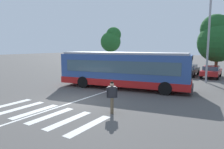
# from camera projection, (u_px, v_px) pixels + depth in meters

# --- Properties ---
(ground_plane) EXTENTS (160.00, 160.00, 0.00)m
(ground_plane) POSITION_uv_depth(u_px,v_px,m) (73.00, 102.00, 13.29)
(ground_plane) COLOR #514F4C
(city_transit_bus) EXTENTS (11.29, 4.40, 3.06)m
(city_transit_bus) POSITION_uv_depth(u_px,v_px,m) (124.00, 70.00, 17.39)
(city_transit_bus) COLOR black
(city_transit_bus) RESTS_ON ground_plane
(pedestrian_crossing_street) EXTENTS (0.49, 0.44, 1.72)m
(pedestrian_crossing_street) POSITION_uv_depth(u_px,v_px,m) (112.00, 95.00, 10.95)
(pedestrian_crossing_street) COLOR brown
(pedestrian_crossing_street) RESTS_ON ground_plane
(parked_car_white) EXTENTS (2.18, 4.63, 1.35)m
(parked_car_white) POSITION_uv_depth(u_px,v_px,m) (129.00, 66.00, 29.19)
(parked_car_white) COLOR black
(parked_car_white) RESTS_ON ground_plane
(parked_car_charcoal) EXTENTS (2.11, 4.61, 1.35)m
(parked_car_charcoal) POSITION_uv_depth(u_px,v_px,m) (146.00, 67.00, 27.75)
(parked_car_charcoal) COLOR black
(parked_car_charcoal) RESTS_ON ground_plane
(parked_car_champagne) EXTENTS (1.99, 4.56, 1.35)m
(parked_car_champagne) POSITION_uv_depth(u_px,v_px,m) (167.00, 68.00, 26.56)
(parked_car_champagne) COLOR black
(parked_car_champagne) RESTS_ON ground_plane
(parked_car_black) EXTENTS (1.93, 4.53, 1.35)m
(parked_car_black) POSITION_uv_depth(u_px,v_px,m) (189.00, 69.00, 25.10)
(parked_car_black) COLOR black
(parked_car_black) RESTS_ON ground_plane
(parked_car_red) EXTENTS (1.88, 4.50, 1.35)m
(parked_car_red) POSITION_uv_depth(u_px,v_px,m) (211.00, 71.00, 23.55)
(parked_car_red) COLOR black
(parked_car_red) RESTS_ON ground_plane
(twin_arm_street_lamp) EXTENTS (4.09, 0.32, 9.25)m
(twin_arm_street_lamp) POSITION_uv_depth(u_px,v_px,m) (209.00, 24.00, 19.73)
(twin_arm_street_lamp) COLOR #939399
(twin_arm_street_lamp) RESTS_ON ground_plane
(background_tree_left) EXTENTS (3.21, 3.21, 6.62)m
(background_tree_left) POSITION_uv_depth(u_px,v_px,m) (111.00, 40.00, 32.99)
(background_tree_left) COLOR brown
(background_tree_left) RESTS_ON ground_plane
(background_tree_right) EXTENTS (4.72, 4.72, 7.45)m
(background_tree_right) POSITION_uv_depth(u_px,v_px,m) (217.00, 38.00, 25.01)
(background_tree_right) COLOR brown
(background_tree_right) RESTS_ON ground_plane
(crosswalk_painted_stripes) EXTENTS (6.74, 2.93, 0.01)m
(crosswalk_painted_stripes) POSITION_uv_depth(u_px,v_px,m) (43.00, 113.00, 10.97)
(crosswalk_painted_stripes) COLOR silver
(crosswalk_painted_stripes) RESTS_ON ground_plane
(lane_center_line) EXTENTS (0.16, 24.00, 0.01)m
(lane_center_line) POSITION_uv_depth(u_px,v_px,m) (93.00, 96.00, 14.92)
(lane_center_line) COLOR silver
(lane_center_line) RESTS_ON ground_plane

